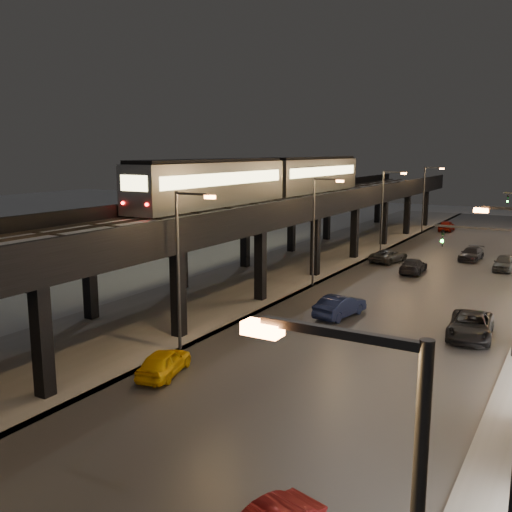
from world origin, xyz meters
The scene contains 19 objects.
road_surface centered at (7.50, 35.00, 0.03)m, with size 17.00×120.00×0.06m, color #46474D.
under_viaduct_pavement centered at (-6.00, 35.00, 0.03)m, with size 11.00×120.00×0.06m, color #9FA1A8.
elevated_viaduct centered at (-6.00, 31.84, 5.62)m, with size 9.00×100.00×6.30m.
viaduct_trackbed centered at (-6.01, 31.97, 6.39)m, with size 8.40×100.00×0.32m.
viaduct_parapet_streetside centered at (-1.65, 32.00, 6.85)m, with size 0.30×100.00×1.10m, color black.
viaduct_parapet_far centered at (-10.35, 32.00, 6.85)m, with size 0.30×100.00×1.10m, color black.
streetlight_left_1 centered at (-0.43, 13.00, 5.24)m, with size 2.57×0.28×9.00m.
streetlight_left_2 centered at (-0.43, 31.00, 5.24)m, with size 2.57×0.28×9.00m.
streetlight_left_3 centered at (-0.43, 49.00, 5.24)m, with size 2.57×0.28×9.00m.
streetlight_left_4 centered at (-0.43, 67.00, 5.24)m, with size 2.57×0.28×9.00m.
subway_train centered at (-8.50, 37.77, 8.54)m, with size 3.23×39.03×3.86m.
car_taxi centered at (0.89, 9.63, 0.67)m, with size 1.59×3.95×1.35m, color #EFB80B.
car_near_white centered at (4.68, 23.66, 0.75)m, with size 1.59×4.56×1.50m, color #141C42.
car_mid_silver centered at (1.72, 44.17, 0.66)m, with size 2.20×4.77×1.33m, color #3F4146.
car_mid_dark centered at (5.23, 40.22, 0.66)m, with size 1.86×4.57×1.33m, color black.
car_far_white centered at (1.90, 70.25, 0.74)m, with size 1.74×4.33×1.48m, color maroon.
car_onc_dark centered at (13.12, 23.47, 0.75)m, with size 2.48×5.38×1.49m, color black.
car_onc_white centered at (8.74, 49.45, 0.65)m, with size 1.82×4.49×1.30m, color #222127.
car_onc_red centered at (12.29, 45.65, 0.71)m, with size 1.67×4.15×1.41m, color #3D4147.
Camera 1 is at (18.44, -11.46, 11.16)m, focal length 40.00 mm.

